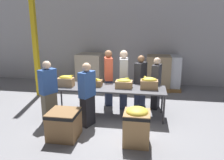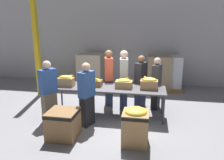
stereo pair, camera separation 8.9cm
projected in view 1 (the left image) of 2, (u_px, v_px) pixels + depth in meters
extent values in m
plane|color=gray|center=(108.00, 114.00, 6.12)|extent=(30.00, 30.00, 0.00)
cube|color=#A8A8AD|center=(123.00, 35.00, 8.98)|extent=(16.00, 0.08, 4.00)
cube|color=#4C4C51|center=(107.00, 88.00, 5.92)|extent=(3.11, 0.85, 0.04)
cylinder|color=#38383D|center=(51.00, 103.00, 5.91)|extent=(0.05, 0.05, 0.76)
cylinder|color=#38383D|center=(164.00, 110.00, 5.44)|extent=(0.05, 0.05, 0.76)
cylinder|color=#38383D|center=(61.00, 95.00, 6.61)|extent=(0.05, 0.05, 0.76)
cylinder|color=#38383D|center=(162.00, 100.00, 6.14)|extent=(0.05, 0.05, 0.76)
cube|color=tan|center=(66.00, 82.00, 6.00)|extent=(0.43, 0.26, 0.23)
ellipsoid|color=yellow|center=(66.00, 78.00, 5.97)|extent=(0.38, 0.22, 0.12)
ellipsoid|color=yellow|center=(70.00, 76.00, 5.99)|extent=(0.09, 0.19, 0.04)
ellipsoid|color=yellow|center=(70.00, 76.00, 5.98)|extent=(0.19, 0.17, 0.04)
cube|color=olive|center=(93.00, 83.00, 6.03)|extent=(0.47, 0.28, 0.16)
ellipsoid|color=yellow|center=(93.00, 80.00, 6.01)|extent=(0.41, 0.22, 0.09)
ellipsoid|color=yellow|center=(92.00, 78.00, 6.07)|extent=(0.21, 0.07, 0.04)
ellipsoid|color=yellow|center=(91.00, 79.00, 5.95)|extent=(0.07, 0.17, 0.04)
ellipsoid|color=yellow|center=(96.00, 79.00, 5.93)|extent=(0.17, 0.16, 0.05)
cube|color=tan|center=(124.00, 84.00, 5.87)|extent=(0.44, 0.31, 0.19)
ellipsoid|color=gold|center=(124.00, 81.00, 5.84)|extent=(0.37, 0.25, 0.10)
ellipsoid|color=gold|center=(127.00, 78.00, 5.88)|extent=(0.16, 0.12, 0.05)
ellipsoid|color=gold|center=(127.00, 80.00, 5.79)|extent=(0.11, 0.15, 0.05)
cube|color=tan|center=(149.00, 84.00, 5.76)|extent=(0.45, 0.29, 0.23)
ellipsoid|color=yellow|center=(149.00, 80.00, 5.73)|extent=(0.40, 0.27, 0.14)
ellipsoid|color=yellow|center=(144.00, 79.00, 5.72)|extent=(0.18, 0.20, 0.05)
ellipsoid|color=yellow|center=(145.00, 77.00, 5.80)|extent=(0.12, 0.22, 0.05)
cube|color=#2D3856|center=(109.00, 92.00, 6.81)|extent=(0.31, 0.43, 0.81)
cube|color=#EA5B3D|center=(108.00, 69.00, 6.62)|extent=(0.34, 0.50, 0.67)
sphere|color=#896042|center=(108.00, 54.00, 6.51)|extent=(0.23, 0.23, 0.23)
cube|color=#6B604C|center=(50.00, 107.00, 5.65)|extent=(0.35, 0.41, 0.75)
cube|color=#2D5199|center=(48.00, 81.00, 5.47)|extent=(0.40, 0.47, 0.62)
sphere|color=beige|center=(47.00, 65.00, 5.37)|extent=(0.21, 0.21, 0.21)
cube|color=#2D3856|center=(140.00, 95.00, 6.65)|extent=(0.33, 0.41, 0.75)
cube|color=#333338|center=(141.00, 73.00, 6.48)|extent=(0.37, 0.47, 0.62)
sphere|color=#896042|center=(141.00, 59.00, 6.37)|extent=(0.21, 0.21, 0.21)
cube|color=black|center=(88.00, 111.00, 5.40)|extent=(0.32, 0.41, 0.75)
cube|color=#2D5199|center=(87.00, 84.00, 5.23)|extent=(0.36, 0.47, 0.62)
sphere|color=#DBAD89|center=(86.00, 67.00, 5.12)|extent=(0.21, 0.21, 0.21)
cube|color=black|center=(155.00, 97.00, 6.50)|extent=(0.28, 0.39, 0.73)
cube|color=#333338|center=(157.00, 75.00, 6.33)|extent=(0.31, 0.45, 0.60)
sphere|color=beige|center=(157.00, 61.00, 6.23)|extent=(0.21, 0.21, 0.21)
cube|color=#2D3856|center=(123.00, 94.00, 6.55)|extent=(0.27, 0.42, 0.82)
cube|color=#B2B2B7|center=(124.00, 70.00, 6.36)|extent=(0.29, 0.49, 0.68)
sphere|color=beige|center=(124.00, 54.00, 6.25)|extent=(0.23, 0.23, 0.23)
cube|color=olive|center=(64.00, 124.00, 4.82)|extent=(0.63, 0.63, 0.62)
cube|color=black|center=(63.00, 114.00, 4.76)|extent=(0.64, 0.64, 0.07)
cube|color=#A37A4C|center=(137.00, 128.00, 4.56)|extent=(0.54, 0.54, 0.71)
cube|color=black|center=(137.00, 115.00, 4.48)|extent=(0.54, 0.54, 0.07)
ellipsoid|color=yellow|center=(137.00, 112.00, 4.47)|extent=(0.46, 0.46, 0.19)
cube|color=gold|center=(35.00, 38.00, 7.31)|extent=(0.15, 0.15, 4.00)
cube|color=olive|center=(157.00, 87.00, 8.50)|extent=(0.96, 0.96, 0.13)
cube|color=#897556|center=(158.00, 71.00, 8.34)|extent=(0.88, 0.88, 1.17)
cube|color=olive|center=(166.00, 87.00, 8.55)|extent=(1.04, 1.04, 0.13)
cube|color=#B2B7C1|center=(167.00, 71.00, 8.38)|extent=(0.95, 0.95, 1.17)
cube|color=olive|center=(91.00, 84.00, 8.98)|extent=(1.05, 1.05, 0.13)
cube|color=#A39984|center=(90.00, 68.00, 8.82)|extent=(0.97, 0.97, 1.18)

